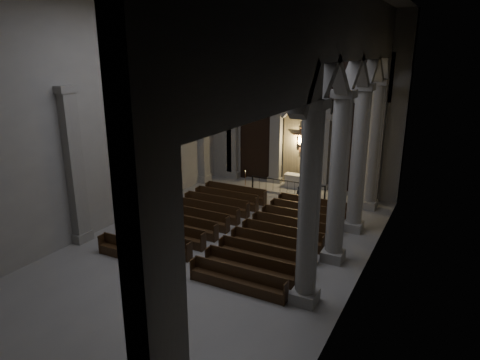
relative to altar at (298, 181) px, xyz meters
The scene contains 11 objects.
room 13.01m from the altar, 90.96° to the right, with size 24.00×24.10×12.00m.
sanctuary_wall 6.01m from the altar, 108.31° to the left, with size 14.00×0.77×12.00m.
right_arcade 13.16m from the altar, 61.15° to the right, with size 1.00×24.00×12.00m.
left_pilasters 10.71m from the altar, 132.83° to the right, with size 0.60×13.00×8.03m.
sanctuary_step 0.70m from the altar, 115.79° to the right, with size 8.50×2.60×0.15m, color gray.
altar is the anchor object (origin of this frame).
altar_rail 1.54m from the altar, 96.87° to the right, with size 5.42×0.09×1.07m.
candle_stand_left 3.79m from the altar, 159.60° to the right, with size 0.21×0.21×1.27m.
candle_stand_right 3.52m from the altar, 30.90° to the right, with size 0.25×0.25×1.45m.
pews 8.99m from the altar, 91.17° to the right, with size 9.82×10.32×0.98m.
worshipper 3.47m from the altar, 68.23° to the right, with size 0.49×0.32×1.33m, color black.
Camera 1 is at (10.16, -16.88, 9.62)m, focal length 32.00 mm.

